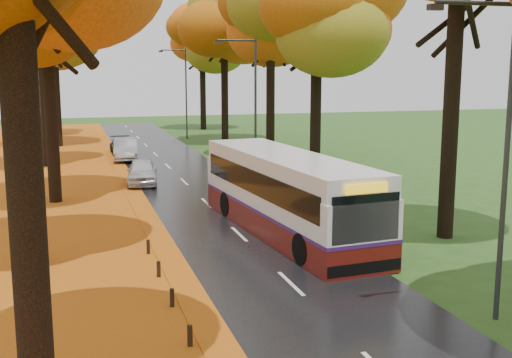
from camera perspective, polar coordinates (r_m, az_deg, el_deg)
name	(u,v)px	position (r m, az deg, el deg)	size (l,w,h in m)	color
road	(202,199)	(31.60, -4.80, -1.81)	(6.50, 90.00, 0.04)	black
centre_line	(202,199)	(31.59, -4.80, -1.77)	(0.12, 90.00, 0.01)	silver
leaf_verge	(7,211)	(31.11, -21.27, -2.67)	(12.00, 90.00, 0.02)	#994D0D
leaf_drift	(140,203)	(31.14, -10.30, -2.07)	(0.90, 90.00, 0.01)	#CE6215
trees_right	(327,4)	(35.05, 6.30, 15.20)	(9.30, 74.20, 13.96)	black
streetlamp_near	(499,138)	(16.83, 20.79, 3.42)	(2.45, 0.18, 8.00)	#333538
streetlamp_mid	(251,98)	(36.78, -0.43, 7.25)	(2.45, 0.18, 8.00)	#333538
streetlamp_far	(183,86)	(58.23, -6.48, 8.18)	(2.45, 0.18, 8.00)	#333538
bus	(287,192)	(24.82, 2.73, -1.18)	(3.75, 11.92, 3.09)	#59130D
car_white	(142,172)	(35.95, -10.10, 0.64)	(1.61, 4.01, 1.37)	silver
car_silver	(126,149)	(45.61, -11.50, 2.62)	(1.58, 4.52, 1.49)	#97999E
car_dark	(123,146)	(48.81, -11.78, 2.91)	(1.69, 4.16, 1.21)	black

